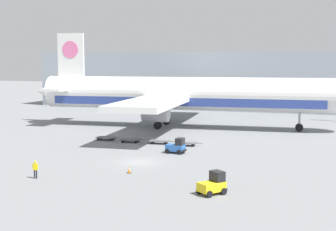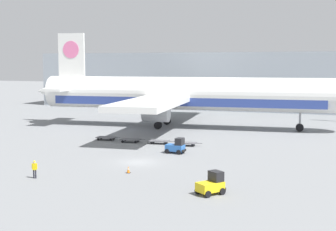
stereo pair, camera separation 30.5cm
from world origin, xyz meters
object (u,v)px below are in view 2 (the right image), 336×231
(ground_crew_far, at_px, (35,168))
(baggage_dolly_third, at_px, (159,141))
(baggage_dolly_lead, at_px, (106,137))
(baggage_dolly_second, at_px, (130,140))
(baggage_tug_foreground, at_px, (176,146))
(airplane_main, at_px, (181,95))
(traffic_cone_near, at_px, (128,170))
(baggage_dolly_trail, at_px, (186,143))
(baggage_tug_mid, at_px, (212,184))

(ground_crew_far, bearing_deg, baggage_dolly_third, 64.24)
(baggage_dolly_lead, relative_size, baggage_dolly_second, 1.00)
(baggage_dolly_lead, xyz_separation_m, baggage_dolly_second, (4.23, -0.54, 0.00))
(baggage_tug_foreground, distance_m, baggage_dolly_third, 7.36)
(airplane_main, distance_m, baggage_dolly_third, 18.45)
(baggage_dolly_second, bearing_deg, traffic_cone_near, -73.45)
(baggage_dolly_second, bearing_deg, airplane_main, 76.42)
(ground_crew_far, bearing_deg, baggage_dolly_trail, 54.59)
(traffic_cone_near, bearing_deg, baggage_tug_foreground, 83.52)
(baggage_dolly_lead, bearing_deg, baggage_tug_foreground, -32.11)
(baggage_tug_mid, bearing_deg, baggage_dolly_lead, 80.89)
(baggage_dolly_third, relative_size, baggage_dolly_trail, 1.00)
(baggage_dolly_trail, height_order, traffic_cone_near, traffic_cone_near)
(traffic_cone_near, bearing_deg, ground_crew_far, -146.68)
(baggage_tug_mid, bearing_deg, baggage_dolly_second, 75.52)
(airplane_main, xyz_separation_m, baggage_dolly_trail, (6.46, -17.73, -5.45))
(airplane_main, xyz_separation_m, ground_crew_far, (-2.41, -40.39, -4.76))
(baggage_dolly_third, relative_size, traffic_cone_near, 5.10)
(baggage_dolly_lead, height_order, baggage_dolly_trail, same)
(airplane_main, bearing_deg, traffic_cone_near, -86.32)
(baggage_dolly_second, relative_size, ground_crew_far, 2.08)
(baggage_dolly_lead, xyz_separation_m, ground_crew_far, (3.91, -23.36, 0.69))
(airplane_main, bearing_deg, baggage_tug_mid, -73.79)
(baggage_dolly_lead, height_order, ground_crew_far, ground_crew_far)
(baggage_tug_foreground, height_order, baggage_dolly_trail, baggage_tug_foreground)
(ground_crew_far, bearing_deg, baggage_tug_mid, -12.78)
(airplane_main, relative_size, baggage_dolly_second, 15.41)
(airplane_main, distance_m, ground_crew_far, 40.74)
(ground_crew_far, bearing_deg, traffic_cone_near, 19.29)
(baggage_dolly_third, bearing_deg, baggage_tug_mid, -66.14)
(baggage_tug_mid, relative_size, traffic_cone_near, 3.80)
(baggage_tug_foreground, relative_size, baggage_dolly_second, 0.68)
(baggage_tug_mid, xyz_separation_m, ground_crew_far, (-18.10, -0.39, 0.20))
(baggage_dolly_second, bearing_deg, ground_crew_far, -97.56)
(airplane_main, relative_size, baggage_dolly_lead, 15.41)
(baggage_dolly_second, xyz_separation_m, ground_crew_far, (-0.31, -22.82, 0.69))
(baggage_dolly_lead, bearing_deg, baggage_dolly_second, -14.06)
(baggage_tug_mid, distance_m, baggage_dolly_third, 26.18)
(airplane_main, height_order, baggage_dolly_lead, airplane_main)
(baggage_tug_foreground, bearing_deg, airplane_main, 111.04)
(baggage_dolly_second, distance_m, traffic_cone_near, 19.19)
(baggage_tug_mid, height_order, baggage_dolly_lead, baggage_tug_mid)
(airplane_main, bearing_deg, baggage_tug_foreground, -78.79)
(baggage_dolly_trail, bearing_deg, baggage_dolly_second, 172.16)
(baggage_tug_mid, relative_size, baggage_dolly_lead, 0.74)
(baggage_tug_foreground, relative_size, baggage_dolly_lead, 0.68)
(baggage_tug_foreground, distance_m, traffic_cone_near, 12.01)
(baggage_dolly_trail, bearing_deg, airplane_main, 103.25)
(baggage_tug_foreground, distance_m, baggage_dolly_trail, 5.57)
(baggage_dolly_lead, height_order, baggage_dolly_third, same)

